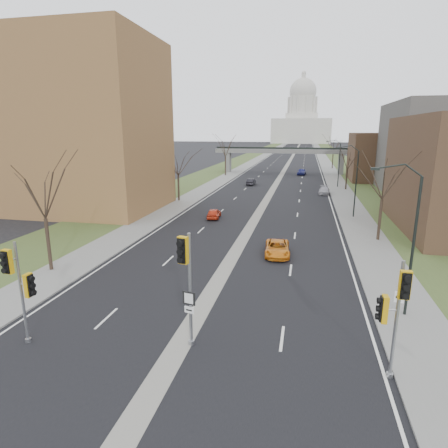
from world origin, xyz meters
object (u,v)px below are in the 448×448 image
(signal_pole_median, at_px, (186,271))
(car_right_near, at_px, (277,248))
(signal_pole_right, at_px, (395,305))
(car_left_far, at_px, (251,182))
(car_right_mid, at_px, (324,190))
(car_right_far, at_px, (302,172))
(signal_pole_left, at_px, (19,280))
(car_left_near, at_px, (214,213))
(speed_limit_sign, at_px, (398,304))

(signal_pole_median, height_order, car_right_near, signal_pole_median)
(signal_pole_right, height_order, car_left_far, signal_pole_right)
(car_right_mid, bearing_deg, car_right_near, -95.51)
(car_left_far, relative_size, car_right_far, 0.83)
(signal_pole_left, distance_m, car_left_near, 29.47)
(signal_pole_right, relative_size, car_right_far, 1.17)
(signal_pole_median, distance_m, car_left_near, 28.51)
(signal_pole_left, xyz_separation_m, car_left_far, (2.74, 58.92, -2.87))
(signal_pole_right, distance_m, car_right_mid, 49.87)
(car_right_far, bearing_deg, signal_pole_left, -93.60)
(car_right_mid, bearing_deg, signal_pole_left, -104.64)
(car_right_near, distance_m, car_right_mid, 34.37)
(car_right_mid, distance_m, car_right_far, 28.37)
(signal_pole_median, bearing_deg, car_right_mid, 92.13)
(signal_pole_median, bearing_deg, signal_pole_right, 8.60)
(speed_limit_sign, bearing_deg, car_right_near, 131.98)
(car_right_near, bearing_deg, car_right_mid, 76.56)
(car_left_far, xyz_separation_m, car_right_mid, (13.70, -8.20, -0.01))
(signal_pole_left, height_order, signal_pole_right, signal_pole_right)
(car_right_mid, bearing_deg, signal_pole_median, -96.45)
(speed_limit_sign, bearing_deg, signal_pole_left, -153.99)
(signal_pole_right, distance_m, speed_limit_sign, 4.74)
(car_right_far, bearing_deg, signal_pole_right, -81.21)
(speed_limit_sign, relative_size, car_right_far, 0.50)
(signal_pole_median, xyz_separation_m, speed_limit_sign, (10.36, 3.66, -2.38))
(car_right_far, bearing_deg, speed_limit_sign, -80.05)
(car_right_far, bearing_deg, car_left_far, -110.32)
(car_left_near, relative_size, car_right_mid, 0.84)
(signal_pole_left, relative_size, car_left_far, 1.40)
(car_right_mid, bearing_deg, car_right_far, 101.86)
(car_left_near, bearing_deg, signal_pole_right, 112.37)
(car_left_far, bearing_deg, signal_pole_right, 105.71)
(signal_pole_median, xyz_separation_m, car_left_far, (-5.22, 57.45, -3.44))
(car_right_near, xyz_separation_m, car_right_far, (1.07, 62.02, 0.16))
(signal_pole_right, bearing_deg, car_right_near, 108.62)
(signal_pole_left, height_order, car_right_near, signal_pole_left)
(speed_limit_sign, distance_m, car_right_mid, 45.64)
(signal_pole_median, height_order, car_left_far, signal_pole_median)
(car_left_far, distance_m, car_right_near, 43.00)
(signal_pole_median, bearing_deg, car_left_near, 113.09)
(car_left_far, xyz_separation_m, car_right_near, (8.42, -42.17, -0.01))
(car_left_far, xyz_separation_m, car_right_far, (9.49, 19.86, 0.15))
(signal_pole_right, height_order, car_right_mid, signal_pole_right)
(signal_pole_left, relative_size, car_right_near, 1.20)
(signal_pole_left, distance_m, signal_pole_median, 8.11)
(signal_pole_left, height_order, car_left_far, signal_pole_left)
(car_right_near, bearing_deg, speed_limit_sign, -62.99)
(car_left_near, xyz_separation_m, car_right_near, (8.70, -12.48, 0.01))
(car_left_far, bearing_deg, car_left_near, 91.29)
(signal_pole_left, relative_size, car_right_far, 1.16)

